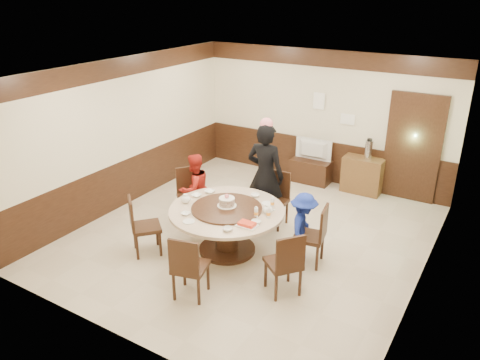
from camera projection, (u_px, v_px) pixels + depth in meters
The scene contains 32 objects.
room at pixel (253, 177), 7.64m from camera, with size 6.00×6.04×2.84m.
banquet_table at pixel (227, 221), 7.39m from camera, with size 1.82×1.82×0.78m.
chair_0 at pixel (310, 245), 7.16m from camera, with size 0.52×0.51×0.97m.
chair_1 at pixel (274, 209), 8.32m from camera, with size 0.45×0.46×0.97m.
chair_2 at pixel (191, 204), 8.49m from camera, with size 0.62×0.62×0.97m.
chair_3 at pixel (145, 235), 7.44m from camera, with size 0.62×0.62×0.97m.
chair_4 at pixel (190, 277), 6.38m from camera, with size 0.54×0.54×0.97m.
chair_5 at pixel (284, 273), 6.46m from camera, with size 0.62×0.62×0.97m.
person_standing at pixel (265, 175), 8.11m from camera, with size 0.68×0.45×1.87m, color black.
person_red at pixel (195, 189), 8.31m from camera, with size 0.62×0.49×1.29m, color #A91E16.
person_blue at pixel (303, 228), 7.12m from camera, with size 0.73×0.42×1.13m, color navy.
birthday_cake at pixel (227, 202), 7.32m from camera, with size 0.31×0.31×0.20m.
teapot_left at pixel (186, 199), 7.50m from camera, with size 0.17×0.15×0.13m, color white.
teapot_right at pixel (268, 210), 7.15m from camera, with size 0.17×0.15×0.13m, color white.
bowl_0 at pixel (210, 192), 7.88m from camera, with size 0.17×0.17×0.04m, color white.
bowl_1 at pixel (228, 229), 6.66m from camera, with size 0.15×0.15×0.05m, color white.
bowl_2 at pixel (186, 214), 7.12m from camera, with size 0.14×0.14×0.03m, color white.
bowl_3 at pixel (256, 222), 6.86m from camera, with size 0.15×0.15×0.05m, color white.
bowl_4 at pixel (196, 195), 7.73m from camera, with size 0.16×0.16×0.04m, color white.
bowl_5 at pixel (255, 195), 7.73m from camera, with size 0.15×0.15×0.05m, color white.
saucer_near at pixel (189, 221), 6.91m from camera, with size 0.18×0.18×0.01m, color white.
saucer_far at pixel (267, 203), 7.48m from camera, with size 0.18×0.18×0.01m, color white.
shrimp_platter at pixel (247, 225), 6.78m from camera, with size 0.30×0.20×0.06m.
bottle_0 at pixel (256, 213), 7.01m from camera, with size 0.06×0.06×0.16m, color white.
bottle_1 at pixel (268, 213), 7.00m from camera, with size 0.06×0.06×0.16m, color white.
bottle_2 at pixel (272, 203), 7.34m from camera, with size 0.06×0.06×0.16m, color white.
tv_stand at pixel (311, 171), 10.17m from camera, with size 0.85×0.45×0.50m, color black.
television at pixel (312, 150), 9.99m from camera, with size 0.80×0.11×0.46m, color gray.
side_cabinet at pixel (362, 175), 9.61m from camera, with size 0.80×0.40×0.75m, color brown.
thermos at pixel (369, 150), 9.36m from camera, with size 0.15×0.15×0.38m, color silver.
notice_left at pixel (319, 101), 9.76m from camera, with size 0.25×0.00×0.35m, color white.
notice_right at pixel (348, 119), 9.56m from camera, with size 0.30×0.00×0.22m, color white.
Camera 1 is at (3.50, -6.14, 3.99)m, focal length 35.00 mm.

